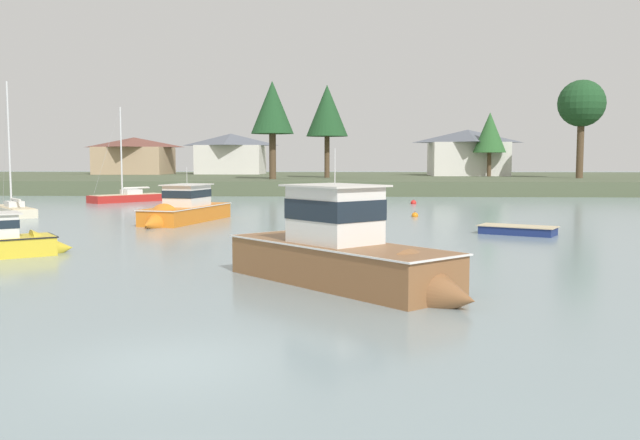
{
  "coord_description": "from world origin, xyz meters",
  "views": [
    {
      "loc": [
        3.51,
        -12.9,
        3.97
      ],
      "look_at": [
        1.93,
        18.38,
        1.2
      ],
      "focal_mm": 38.68,
      "sensor_mm": 36.0,
      "label": 1
    }
  ],
  "objects_px": {
    "sailboat_cream": "(14,212)",
    "mooring_buoy_red": "(413,203)",
    "mooring_buoy_orange": "(415,216)",
    "sailboat_red": "(128,200)",
    "cruiser_wood": "(353,265)",
    "cruiser_orange": "(181,214)",
    "dinghy_navy": "(518,231)"
  },
  "relations": [
    {
      "from": "sailboat_cream",
      "to": "mooring_buoy_red",
      "type": "relative_size",
      "value": 17.48
    },
    {
      "from": "cruiser_wood",
      "to": "sailboat_cream",
      "type": "distance_m",
      "value": 35.58
    },
    {
      "from": "dinghy_navy",
      "to": "mooring_buoy_red",
      "type": "relative_size",
      "value": 7.61
    },
    {
      "from": "cruiser_wood",
      "to": "sailboat_red",
      "type": "height_order",
      "value": "sailboat_red"
    },
    {
      "from": "sailboat_red",
      "to": "mooring_buoy_red",
      "type": "xyz_separation_m",
      "value": [
        26.42,
        -1.77,
        -0.11
      ]
    },
    {
      "from": "cruiser_wood",
      "to": "dinghy_navy",
      "type": "height_order",
      "value": "cruiser_wood"
    },
    {
      "from": "cruiser_orange",
      "to": "dinghy_navy",
      "type": "height_order",
      "value": "cruiser_orange"
    },
    {
      "from": "sailboat_red",
      "to": "mooring_buoy_orange",
      "type": "height_order",
      "value": "sailboat_red"
    },
    {
      "from": "cruiser_orange",
      "to": "sailboat_red",
      "type": "bearing_deg",
      "value": 116.29
    },
    {
      "from": "sailboat_cream",
      "to": "cruiser_orange",
      "type": "distance_m",
      "value": 14.11
    },
    {
      "from": "cruiser_orange",
      "to": "cruiser_wood",
      "type": "bearing_deg",
      "value": -63.02
    },
    {
      "from": "mooring_buoy_red",
      "to": "cruiser_wood",
      "type": "bearing_deg",
      "value": -97.43
    },
    {
      "from": "sailboat_red",
      "to": "mooring_buoy_orange",
      "type": "relative_size",
      "value": 18.1
    },
    {
      "from": "cruiser_wood",
      "to": "dinghy_navy",
      "type": "distance_m",
      "value": 17.8
    },
    {
      "from": "sailboat_red",
      "to": "cruiser_orange",
      "type": "height_order",
      "value": "sailboat_red"
    },
    {
      "from": "cruiser_wood",
      "to": "mooring_buoy_orange",
      "type": "xyz_separation_m",
      "value": [
        4.21,
        26.58,
        -0.6
      ]
    },
    {
      "from": "cruiser_orange",
      "to": "mooring_buoy_orange",
      "type": "bearing_deg",
      "value": 19.37
    },
    {
      "from": "sailboat_cream",
      "to": "sailboat_red",
      "type": "bearing_deg",
      "value": 79.68
    },
    {
      "from": "sailboat_cream",
      "to": "mooring_buoy_red",
      "type": "bearing_deg",
      "value": 25.84
    },
    {
      "from": "mooring_buoy_red",
      "to": "mooring_buoy_orange",
      "type": "bearing_deg",
      "value": -94.41
    },
    {
      "from": "sailboat_red",
      "to": "sailboat_cream",
      "type": "distance_m",
      "value": 16.24
    },
    {
      "from": "cruiser_wood",
      "to": "sailboat_red",
      "type": "bearing_deg",
      "value": 116.64
    },
    {
      "from": "dinghy_navy",
      "to": "mooring_buoy_red",
      "type": "bearing_deg",
      "value": 97.77
    },
    {
      "from": "sailboat_cream",
      "to": "dinghy_navy",
      "type": "relative_size",
      "value": 2.3
    },
    {
      "from": "sailboat_red",
      "to": "mooring_buoy_red",
      "type": "distance_m",
      "value": 26.48
    },
    {
      "from": "sailboat_red",
      "to": "cruiser_orange",
      "type": "distance_m",
      "value": 23.3
    },
    {
      "from": "mooring_buoy_red",
      "to": "sailboat_cream",
      "type": "bearing_deg",
      "value": -154.16
    },
    {
      "from": "cruiser_wood",
      "to": "sailboat_red",
      "type": "distance_m",
      "value": 47.19
    },
    {
      "from": "dinghy_navy",
      "to": "mooring_buoy_orange",
      "type": "xyz_separation_m",
      "value": [
        -4.46,
        11.04,
        -0.08
      ]
    },
    {
      "from": "mooring_buoy_orange",
      "to": "cruiser_orange",
      "type": "bearing_deg",
      "value": -160.63
    },
    {
      "from": "cruiser_wood",
      "to": "sailboat_cream",
      "type": "height_order",
      "value": "sailboat_cream"
    },
    {
      "from": "sailboat_cream",
      "to": "mooring_buoy_red",
      "type": "height_order",
      "value": "sailboat_cream"
    }
  ]
}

